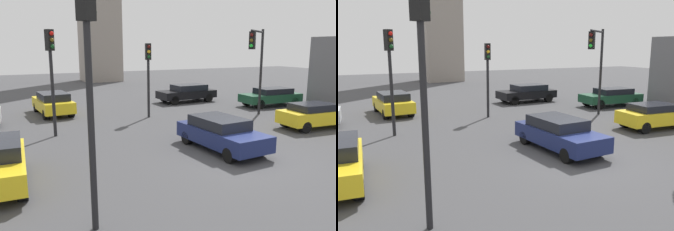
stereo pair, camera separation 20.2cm
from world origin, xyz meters
TOP-DOWN VIEW (x-y plane):
  - ground_plane at (0.00, 0.00)m, footprint 97.93×97.93m
  - traffic_light_0 at (5.87, 6.22)m, footprint 2.47×1.88m
  - traffic_light_1 at (-6.58, -2.73)m, footprint 0.49×0.44m
  - traffic_light_2 at (-0.06, 9.23)m, footprint 0.36×0.48m
  - traffic_light_3 at (-6.08, 6.99)m, footprint 0.43×0.49m
  - car_1 at (9.83, 9.06)m, footprint 4.64×2.19m
  - car_2 at (6.97, 2.55)m, footprint 4.12×2.07m
  - car_3 at (5.15, 13.57)m, footprint 4.67×2.14m
  - car_5 at (-5.33, 12.86)m, footprint 2.21×4.55m
  - car_6 at (0.02, 1.46)m, footprint 2.16×4.52m

SIDE VIEW (x-z plane):
  - ground_plane at x=0.00m, z-range 0.00..0.00m
  - car_2 at x=6.97m, z-range 0.05..1.42m
  - car_1 at x=9.83m, z-range 0.06..1.42m
  - car_6 at x=0.02m, z-range 0.04..1.45m
  - car_3 at x=5.15m, z-range 0.05..1.45m
  - car_5 at x=-5.33m, z-range 0.04..1.51m
  - traffic_light_2 at x=-0.06m, z-range 0.93..5.53m
  - traffic_light_3 at x=-6.08m, z-range 1.02..6.23m
  - traffic_light_0 at x=5.87m, z-range 1.17..6.65m
  - traffic_light_1 at x=-6.58m, z-range 1.12..7.08m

